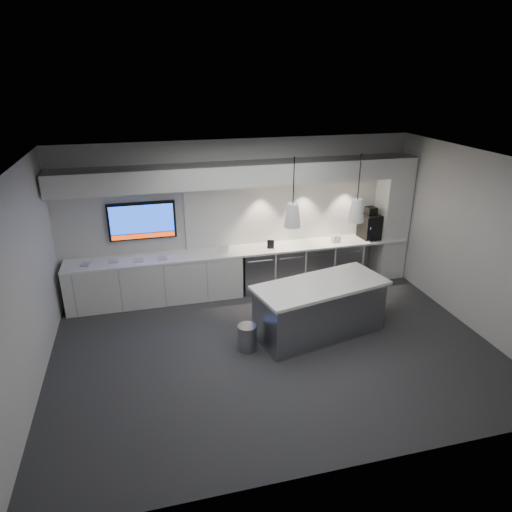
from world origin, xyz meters
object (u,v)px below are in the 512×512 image
object	(u,v)px
island	(319,309)
bin	(247,337)
coffee_machine	(370,225)
wall_tv	(142,221)

from	to	relation	value
island	bin	size ratio (longest dim) A/B	5.50
island	coffee_machine	bearing A→B (deg)	33.50
wall_tv	bin	world-z (taller)	wall_tv
bin	coffee_machine	xyz separation A→B (m)	(3.14, 2.10, 0.96)
wall_tv	island	xyz separation A→B (m)	(2.75, -2.18, -1.09)
wall_tv	island	world-z (taller)	wall_tv
coffee_machine	wall_tv	bearing A→B (deg)	171.26
wall_tv	coffee_machine	world-z (taller)	wall_tv
wall_tv	bin	size ratio (longest dim) A/B	2.90
island	bin	bearing A→B (deg)	174.57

